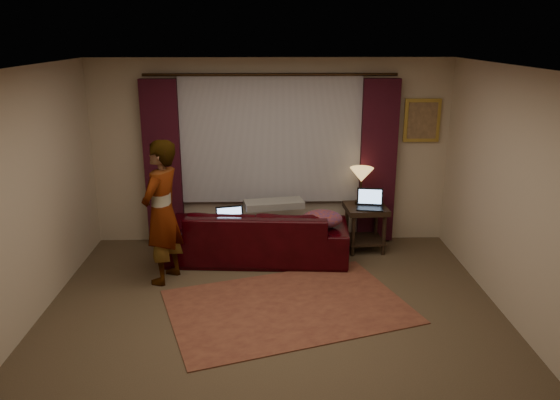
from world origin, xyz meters
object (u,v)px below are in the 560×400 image
(laptop_sofa, at_px, (231,219))
(laptop_table, at_px, (370,200))
(person, at_px, (162,212))
(sofa, at_px, (258,224))
(tiffany_lamp, at_px, (361,186))
(end_table, at_px, (365,228))

(laptop_sofa, relative_size, laptop_table, 1.02)
(laptop_table, xyz_separation_m, person, (-2.63, -0.80, 0.11))
(sofa, bearing_deg, laptop_table, -170.58)
(laptop_sofa, distance_m, tiffany_lamp, 1.86)
(tiffany_lamp, bearing_deg, sofa, -165.66)
(laptop_table, height_order, person, person)
(sofa, height_order, tiffany_lamp, tiffany_lamp)
(laptop_sofa, distance_m, laptop_table, 1.88)
(laptop_sofa, xyz_separation_m, laptop_table, (1.85, 0.32, 0.15))
(end_table, distance_m, tiffany_lamp, 0.59)
(sofa, relative_size, laptop_table, 6.23)
(laptop_sofa, height_order, laptop_table, laptop_table)
(laptop_sofa, distance_m, person, 0.96)
(tiffany_lamp, relative_size, laptop_table, 1.35)
(tiffany_lamp, height_order, laptop_table, tiffany_lamp)
(sofa, xyz_separation_m, tiffany_lamp, (1.42, 0.36, 0.42))
(laptop_table, bearing_deg, tiffany_lamp, 122.48)
(tiffany_lamp, height_order, person, person)
(end_table, xyz_separation_m, tiffany_lamp, (-0.06, 0.10, 0.58))
(laptop_table, bearing_deg, end_table, 113.32)
(laptop_sofa, height_order, end_table, laptop_sofa)
(sofa, xyz_separation_m, person, (-1.12, -0.66, 0.39))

